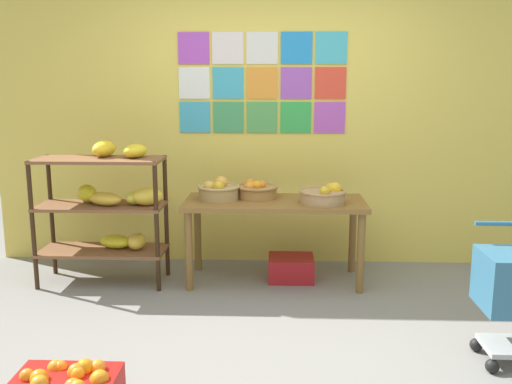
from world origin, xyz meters
The scene contains 8 objects.
ground centered at (0.00, 0.00, 0.00)m, with size 9.44×9.44×0.00m, color gray.
back_wall_with_art centered at (0.00, 1.75, 1.47)m, with size 4.98×0.07×2.94m.
banana_shelf_unit centered at (-1.27, 1.11, 0.68)m, with size 1.04×0.45×1.17m.
display_table centered at (0.06, 1.19, 0.60)m, with size 1.47×0.62×0.68m.
fruit_basket_centre centered at (-0.40, 1.20, 0.76)m, with size 0.35×0.35×0.19m.
fruit_basket_right centered at (-0.10, 1.30, 0.75)m, with size 0.36×0.36×0.15m.
fruit_basket_back_left centered at (0.45, 1.09, 0.75)m, with size 0.37×0.37×0.16m.
produce_crate_under_table centered at (0.20, 1.22, 0.10)m, with size 0.38×0.32×0.20m, color #A81A20.
Camera 1 is at (0.08, -3.31, 1.64)m, focal length 39.57 mm.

